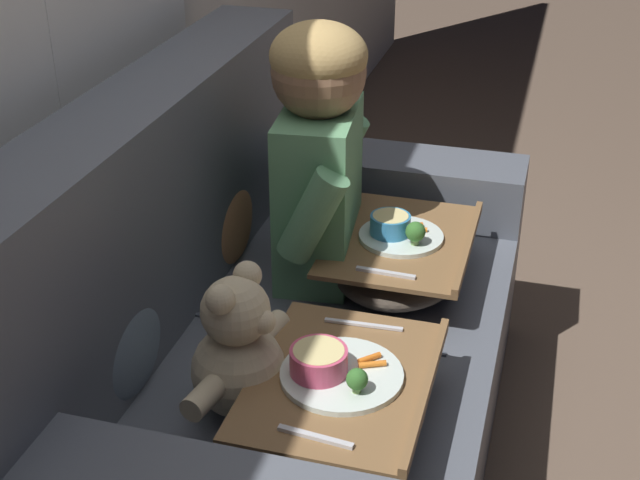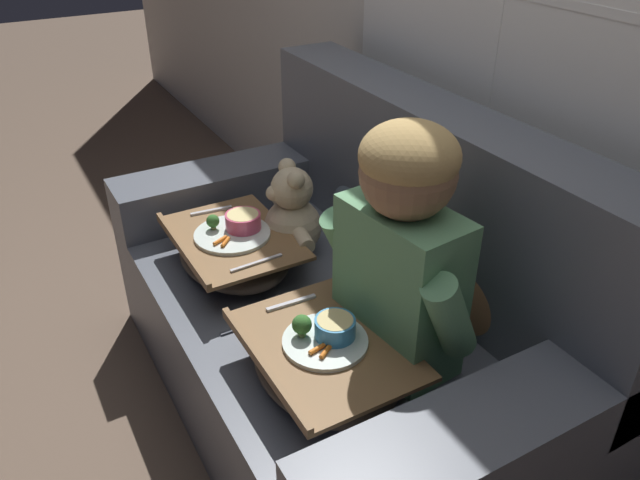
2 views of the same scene
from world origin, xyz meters
name	(u,v)px [view 1 (image 1 of 2)]	position (x,y,z in m)	size (l,w,h in m)	color
ground_plane	(297,472)	(0.00, 0.00, 0.00)	(14.00, 14.00, 0.00)	brown
couch	(266,359)	(0.00, 0.08, 0.35)	(1.64, 0.94, 0.99)	#565B66
throw_pillow_behind_child	(222,204)	(0.30, 0.29, 0.60)	(0.33, 0.16, 0.34)	#B2754C
throw_pillow_behind_teddy	(117,325)	(-0.30, 0.29, 0.60)	(0.32, 0.16, 0.33)	slate
child_figure	(319,142)	(0.30, 0.02, 0.80)	(0.48, 0.25, 0.66)	#66A370
teddy_bear	(240,354)	(-0.30, 0.02, 0.58)	(0.35, 0.25, 0.32)	beige
lap_tray_child	(400,258)	(0.30, -0.19, 0.51)	(0.47, 0.36, 0.20)	#473D33
lap_tray_teddy	(341,399)	(-0.30, -0.19, 0.51)	(0.48, 0.35, 0.19)	#473D33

